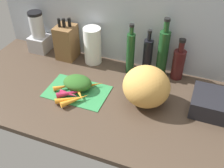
# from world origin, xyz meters

# --- Properties ---
(ground_plane) EXTENTS (1.70, 0.80, 0.03)m
(ground_plane) POSITION_xyz_m (0.00, 0.00, -0.01)
(ground_plane) COLOR #47382B
(wall_back) EXTENTS (1.70, 0.03, 0.60)m
(wall_back) POSITION_xyz_m (0.00, 0.39, 0.30)
(wall_back) COLOR #ADB7C1
(wall_back) RESTS_ON ground_plane
(cutting_board) EXTENTS (0.36, 0.23, 0.01)m
(cutting_board) POSITION_xyz_m (-0.13, -0.03, 0.00)
(cutting_board) COLOR #338C4C
(cutting_board) RESTS_ON ground_plane
(carrot_0) EXTENTS (0.15, 0.12, 0.03)m
(carrot_0) POSITION_xyz_m (-0.12, -0.12, 0.02)
(carrot_0) COLOR orange
(carrot_0) RESTS_ON cutting_board
(carrot_1) EXTENTS (0.15, 0.13, 0.03)m
(carrot_1) POSITION_xyz_m (-0.07, 0.02, 0.02)
(carrot_1) COLOR orange
(carrot_1) RESTS_ON cutting_board
(carrot_2) EXTENTS (0.13, 0.15, 0.03)m
(carrot_2) POSITION_xyz_m (-0.09, -0.12, 0.02)
(carrot_2) COLOR orange
(carrot_2) RESTS_ON cutting_board
(carrot_3) EXTENTS (0.13, 0.13, 0.04)m
(carrot_3) POSITION_xyz_m (-0.11, -0.05, 0.03)
(carrot_3) COLOR orange
(carrot_3) RESTS_ON cutting_board
(carrot_4) EXTENTS (0.11, 0.03, 0.03)m
(carrot_4) POSITION_xyz_m (-0.15, -0.09, 0.02)
(carrot_4) COLOR #B2264C
(carrot_4) RESTS_ON cutting_board
(carrot_5) EXTENTS (0.16, 0.13, 0.03)m
(carrot_5) POSITION_xyz_m (-0.14, -0.07, 0.02)
(carrot_5) COLOR #B2264C
(carrot_5) RESTS_ON cutting_board
(carrot_6) EXTENTS (0.10, 0.10, 0.03)m
(carrot_6) POSITION_xyz_m (-0.21, -0.04, 0.02)
(carrot_6) COLOR orange
(carrot_6) RESTS_ON cutting_board
(carrot_greens_pile) EXTENTS (0.17, 0.13, 0.07)m
(carrot_greens_pile) POSITION_xyz_m (-0.14, -0.00, 0.04)
(carrot_greens_pile) COLOR #2D6023
(carrot_greens_pile) RESTS_ON cutting_board
(winter_squash) EXTENTS (0.25, 0.24, 0.22)m
(winter_squash) POSITION_xyz_m (0.26, 0.02, 0.11)
(winter_squash) COLOR gold
(winter_squash) RESTS_ON ground_plane
(knife_block) EXTENTS (0.12, 0.14, 0.28)m
(knife_block) POSITION_xyz_m (-0.36, 0.29, 0.12)
(knife_block) COLOR brown
(knife_block) RESTS_ON ground_plane
(blender_appliance) EXTENTS (0.13, 0.13, 0.29)m
(blender_appliance) POSITION_xyz_m (-0.58, 0.30, 0.12)
(blender_appliance) COLOR #B2B2B7
(blender_appliance) RESTS_ON ground_plane
(paper_towel_roll) EXTENTS (0.11, 0.11, 0.24)m
(paper_towel_roll) POSITION_xyz_m (-0.17, 0.30, 0.12)
(paper_towel_roll) COLOR white
(paper_towel_roll) RESTS_ON ground_plane
(bottle_0) EXTENTS (0.05, 0.05, 0.33)m
(bottle_0) POSITION_xyz_m (0.09, 0.27, 0.14)
(bottle_0) COLOR #19421E
(bottle_0) RESTS_ON ground_plane
(bottle_1) EXTENTS (0.06, 0.06, 0.29)m
(bottle_1) POSITION_xyz_m (0.19, 0.31, 0.12)
(bottle_1) COLOR black
(bottle_1) RESTS_ON ground_plane
(bottle_2) EXTENTS (0.06, 0.06, 0.38)m
(bottle_2) POSITION_xyz_m (0.28, 0.31, 0.16)
(bottle_2) COLOR #19421E
(bottle_2) RESTS_ON ground_plane
(bottle_3) EXTENTS (0.07, 0.07, 0.26)m
(bottle_3) POSITION_xyz_m (0.38, 0.32, 0.10)
(bottle_3) COLOR #471919
(bottle_3) RESTS_ON ground_plane
(dish_rack) EXTENTS (0.27, 0.21, 0.10)m
(dish_rack) POSITION_xyz_m (0.63, 0.09, 0.05)
(dish_rack) COLOR black
(dish_rack) RESTS_ON ground_plane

